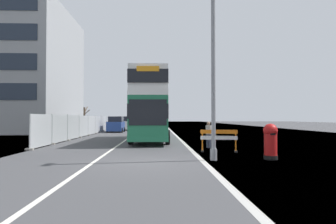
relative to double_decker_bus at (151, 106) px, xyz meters
name	(u,v)px	position (x,y,z in m)	size (l,w,h in m)	color
ground	(160,163)	(0.61, -11.38, -2.79)	(140.00, 280.00, 0.10)	#424244
double_decker_bus	(151,106)	(0.00, 0.00, 0.00)	(2.90, 11.22, 5.16)	#1E6B47
lamppost_foreground	(213,68)	(2.91, -10.94, 1.20)	(0.29, 0.70, 8.36)	gray
red_pillar_postbox	(270,140)	(5.46, -10.73, -1.89)	(0.61, 0.61, 1.56)	black
roadworks_barrier	(219,138)	(3.79, -7.87, -1.99)	(1.94, 0.75, 1.17)	orange
construction_site_fence	(84,126)	(-6.61, 5.11, -1.74)	(0.44, 24.00, 2.09)	#A8AAAD
car_oncoming_near	(116,125)	(-4.79, 14.12, -1.81)	(2.02, 3.99, 1.99)	navy
car_receding_mid	(123,124)	(-4.56, 20.31, -1.79)	(1.99, 4.07, 2.04)	silver
bare_tree_far_verge_near	(84,116)	(-12.49, 28.88, -0.66)	(1.87, 3.31, 3.89)	#4C3D2D
pedestrian_at_kerb	(209,135)	(3.62, -5.67, -1.95)	(0.34, 0.34, 1.59)	#2D3342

